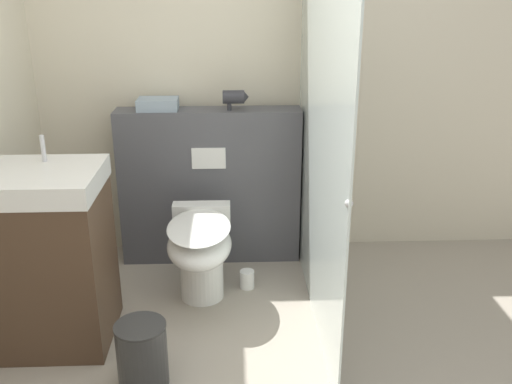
{
  "coord_description": "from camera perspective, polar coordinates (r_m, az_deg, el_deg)",
  "views": [
    {
      "loc": [
        -0.04,
        -2.02,
        1.86
      ],
      "look_at": [
        0.09,
        1.09,
        0.69
      ],
      "focal_mm": 40.0,
      "sensor_mm": 36.0,
      "label": 1
    }
  ],
  "objects": [
    {
      "name": "sink_vanity",
      "position": [
        3.2,
        -20.07,
        -6.15
      ],
      "size": [
        0.62,
        0.55,
        1.11
      ],
      "color": "#473323",
      "rests_on": "ground_plane"
    },
    {
      "name": "partition_panel",
      "position": [
        3.9,
        -4.6,
        0.59
      ],
      "size": [
        1.21,
        0.23,
        1.06
      ],
      "color": "#4C4C51",
      "rests_on": "ground_plane"
    },
    {
      "name": "hair_drier",
      "position": [
        3.7,
        -2.13,
        9.45
      ],
      "size": [
        0.17,
        0.09,
        0.13
      ],
      "color": "#2D2D33",
      "rests_on": "partition_panel"
    },
    {
      "name": "spare_toilet_roll",
      "position": [
        3.68,
        -0.9,
        -8.72
      ],
      "size": [
        0.09,
        0.09,
        0.12
      ],
      "color": "white",
      "rests_on": "ground_plane"
    },
    {
      "name": "toilet",
      "position": [
        3.43,
        -5.59,
        -5.74
      ],
      "size": [
        0.38,
        0.65,
        0.54
      ],
      "color": "white",
      "rests_on": "ground_plane"
    },
    {
      "name": "folded_towel",
      "position": [
        3.78,
        -9.79,
        8.66
      ],
      "size": [
        0.26,
        0.19,
        0.07
      ],
      "color": "#8C9EAD",
      "rests_on": "partition_panel"
    },
    {
      "name": "waste_bin",
      "position": [
        2.9,
        -11.31,
        -15.64
      ],
      "size": [
        0.25,
        0.25,
        0.33
      ],
      "color": "#2D2D2D",
      "rests_on": "ground_plane"
    },
    {
      "name": "shower_glass",
      "position": [
        3.11,
        6.31,
        5.35
      ],
      "size": [
        0.04,
        1.75,
        2.1
      ],
      "color": "silver",
      "rests_on": "ground_plane"
    },
    {
      "name": "wall_back",
      "position": [
        3.92,
        -1.75,
        11.65
      ],
      "size": [
        8.0,
        0.06,
        2.5
      ],
      "color": "beige",
      "rests_on": "ground_plane"
    }
  ]
}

